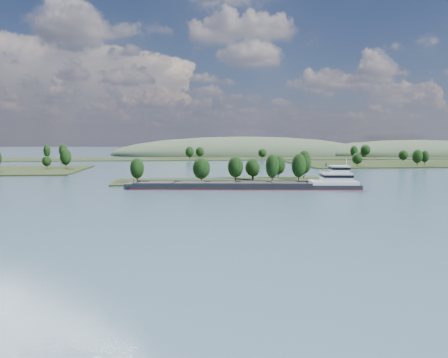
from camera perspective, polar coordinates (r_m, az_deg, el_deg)
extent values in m
plane|color=#3B5667|center=(143.39, 2.52, -2.74)|extent=(1800.00, 1800.00, 0.00)
cube|color=black|center=(202.48, -0.06, -0.36)|extent=(100.00, 30.00, 1.20)
cylinder|color=black|center=(194.13, 6.31, 0.16)|extent=(0.50, 0.50, 4.15)
ellipsoid|color=black|center=(193.72, 6.32, 1.71)|extent=(6.05, 6.05, 10.66)
cylinder|color=black|center=(213.55, 1.50, 0.56)|extent=(0.50, 0.50, 3.39)
ellipsoid|color=black|center=(213.23, 1.50, 1.72)|extent=(7.27, 7.27, 8.73)
cylinder|color=black|center=(197.16, 1.51, 0.21)|extent=(0.50, 0.50, 3.77)
ellipsoid|color=black|center=(196.79, 1.51, 1.60)|extent=(7.07, 7.07, 9.70)
cylinder|color=black|center=(207.00, 3.72, 0.38)|extent=(0.50, 0.50, 3.27)
ellipsoid|color=black|center=(206.68, 3.73, 1.53)|extent=(6.72, 6.72, 8.40)
cylinder|color=black|center=(190.86, -2.97, 0.02)|extent=(0.50, 0.50, 3.66)
ellipsoid|color=black|center=(190.48, -2.97, 1.41)|extent=(7.66, 7.66, 9.41)
cylinder|color=black|center=(196.78, -11.26, 0.07)|extent=(0.50, 0.50, 3.56)
ellipsoid|color=black|center=(196.43, -11.29, 1.38)|extent=(6.16, 6.16, 9.14)
cylinder|color=black|center=(206.15, 3.83, 0.32)|extent=(0.50, 0.50, 3.00)
ellipsoid|color=black|center=(205.84, 3.84, 1.38)|extent=(6.39, 6.39, 7.70)
cylinder|color=black|center=(216.07, 10.41, 0.67)|extent=(0.50, 0.50, 4.46)
ellipsoid|color=black|center=(215.69, 10.44, 2.17)|extent=(6.83, 6.83, 11.47)
cylinder|color=black|center=(198.66, 9.71, 0.23)|extent=(0.50, 0.50, 4.15)
ellipsoid|color=black|center=(198.27, 9.74, 1.75)|extent=(6.48, 6.48, 10.68)
cylinder|color=black|center=(215.45, 7.09, 0.60)|extent=(0.50, 0.50, 3.63)
ellipsoid|color=black|center=(215.11, 7.10, 1.82)|extent=(6.97, 6.97, 9.35)
cylinder|color=black|center=(298.65, -19.94, 1.73)|extent=(0.50, 0.50, 4.16)
ellipsoid|color=black|center=(298.39, -19.97, 2.74)|extent=(7.00, 7.00, 10.71)
cylinder|color=black|center=(303.85, -22.13, 1.56)|extent=(0.50, 0.50, 2.61)
ellipsoid|color=black|center=(303.67, -22.15, 2.19)|extent=(5.64, 5.64, 6.70)
cylinder|color=black|center=(315.05, 16.99, 1.88)|extent=(0.50, 0.50, 3.00)
ellipsoid|color=black|center=(314.86, 17.01, 2.57)|extent=(7.12, 7.12, 7.71)
cylinder|color=black|center=(334.25, 23.91, 1.91)|extent=(0.50, 0.50, 3.74)
ellipsoid|color=black|center=(334.04, 23.95, 2.72)|extent=(7.12, 7.12, 9.61)
cylinder|color=black|center=(352.86, 24.73, 2.00)|extent=(0.50, 0.50, 3.36)
ellipsoid|color=black|center=(352.67, 24.76, 2.70)|extent=(5.79, 5.79, 8.64)
cylinder|color=black|center=(384.15, 22.34, 2.31)|extent=(0.50, 0.50, 3.14)
ellipsoid|color=black|center=(383.99, 22.36, 2.91)|extent=(7.43, 7.43, 8.09)
cube|color=black|center=(421.33, -3.29, 2.62)|extent=(900.00, 60.00, 1.20)
cylinder|color=black|center=(436.83, -22.10, 2.70)|extent=(0.50, 0.50, 4.37)
ellipsoid|color=black|center=(436.65, -22.12, 3.43)|extent=(6.11, 6.11, 11.25)
cylinder|color=black|center=(436.91, 16.61, 2.85)|extent=(0.50, 0.50, 4.03)
ellipsoid|color=black|center=(436.73, 16.63, 3.52)|extent=(7.33, 7.33, 10.38)
cylinder|color=black|center=(424.72, -3.17, 2.97)|extent=(0.50, 0.50, 3.62)
ellipsoid|color=black|center=(424.55, -3.18, 3.59)|extent=(8.18, 8.18, 9.32)
cylinder|color=black|center=(478.79, 17.97, 3.02)|extent=(0.50, 0.50, 4.16)
ellipsoid|color=black|center=(478.62, 17.99, 3.65)|extent=(10.28, 10.28, 10.69)
cylinder|color=black|center=(428.32, -20.26, 2.73)|extent=(0.50, 0.50, 4.65)
ellipsoid|color=black|center=(428.12, -20.28, 3.52)|extent=(7.37, 7.37, 11.97)
cylinder|color=black|center=(416.72, 5.02, 2.88)|extent=(0.50, 0.50, 3.13)
ellipsoid|color=black|center=(416.56, 5.02, 3.42)|extent=(8.04, 8.04, 8.06)
cylinder|color=black|center=(403.88, -4.51, 2.85)|extent=(0.50, 0.50, 3.85)
ellipsoid|color=black|center=(403.70, -4.51, 3.55)|extent=(7.83, 7.83, 9.91)
ellipsoid|color=#354630|center=(565.82, 23.65, 2.88)|extent=(260.00, 140.00, 36.00)
ellipsoid|color=#354630|center=(527.05, 2.68, 3.18)|extent=(320.00, 160.00, 44.00)
cube|color=black|center=(175.81, 2.76, -1.05)|extent=(91.81, 22.95, 2.51)
cube|color=maroon|center=(175.87, 2.76, -1.21)|extent=(92.06, 23.20, 0.28)
cube|color=black|center=(181.16, -0.17, -0.35)|extent=(70.08, 9.48, 0.91)
cube|color=black|center=(170.07, -0.25, -0.72)|extent=(70.08, 9.48, 0.91)
cube|color=black|center=(175.63, -0.21, -0.58)|extent=(69.07, 18.91, 0.34)
cube|color=black|center=(177.94, -8.30, -0.45)|extent=(11.36, 10.57, 0.40)
cube|color=black|center=(176.33, -4.28, -0.46)|extent=(11.36, 10.57, 0.40)
cube|color=black|center=(175.60, -0.21, -0.47)|extent=(11.36, 10.57, 0.40)
cube|color=black|center=(175.76, 3.88, -0.48)|extent=(11.36, 10.57, 0.40)
cube|color=black|center=(176.81, 7.94, -0.48)|extent=(11.36, 10.57, 0.40)
cube|color=black|center=(180.41, -12.04, -0.85)|extent=(4.70, 10.60, 2.28)
cylinder|color=black|center=(179.99, -11.70, -0.35)|extent=(0.31, 0.31, 2.51)
cube|color=silver|center=(180.13, 14.06, -0.43)|extent=(19.47, 13.17, 1.37)
cube|color=silver|center=(180.18, 14.43, 0.29)|extent=(12.46, 10.49, 3.42)
cube|color=black|center=(180.14, 14.44, 0.43)|extent=(12.71, 10.75, 1.02)
cube|color=silver|center=(180.21, 14.81, 1.23)|extent=(7.65, 7.65, 2.51)
cube|color=black|center=(180.18, 14.81, 1.37)|extent=(7.91, 7.91, 0.91)
cube|color=silver|center=(180.12, 14.82, 1.66)|extent=(8.16, 8.16, 0.23)
cylinder|color=silver|center=(180.74, 15.71, 2.08)|extent=(0.26, 0.26, 2.96)
cylinder|color=black|center=(182.42, 13.18, 1.81)|extent=(0.64, 0.64, 1.37)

